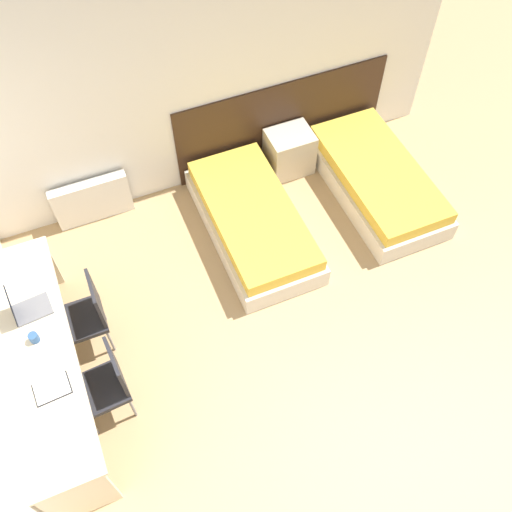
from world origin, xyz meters
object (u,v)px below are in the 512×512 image
object	(u,v)px
chair_near_laptop	(87,313)
laptop	(25,308)
chair_near_notebook	(107,382)
bed_near_door	(377,180)
nightstand	(289,152)
bed_near_window	(253,221)

from	to	relation	value
chair_near_laptop	laptop	bearing A→B (deg)	175.13
chair_near_notebook	laptop	size ratio (longest dim) A/B	2.70
bed_near_door	chair_near_notebook	xyz separation A→B (m)	(-3.46, -1.34, 0.30)
nightstand	chair_near_laptop	bearing A→B (deg)	-153.17
bed_near_door	chair_near_laptop	xyz separation A→B (m)	(-3.46, -0.62, 0.30)
bed_near_window	chair_near_notebook	world-z (taller)	chair_near_notebook
laptop	bed_near_door	bearing A→B (deg)	3.02
bed_near_door	laptop	distance (m)	4.00
nightstand	chair_near_notebook	world-z (taller)	chair_near_notebook
bed_near_door	nightstand	bearing A→B (deg)	136.37
nightstand	chair_near_notebook	xyz separation A→B (m)	(-2.69, -2.08, 0.22)
bed_near_window	chair_near_laptop	size ratio (longest dim) A/B	2.09
bed_near_window	chair_near_notebook	distance (m)	2.35
bed_near_door	laptop	world-z (taller)	laptop
bed_near_window	bed_near_door	distance (m)	1.55
bed_near_window	nightstand	world-z (taller)	nightstand
nightstand	laptop	bearing A→B (deg)	-157.23
nightstand	chair_near_laptop	world-z (taller)	chair_near_laptop
nightstand	laptop	xyz separation A→B (m)	(-3.13, -1.31, 0.55)
bed_near_window	laptop	xyz separation A→B (m)	(-2.36, -0.58, 0.63)
bed_near_door	nightstand	xyz separation A→B (m)	(-0.78, 0.74, 0.08)
chair_near_notebook	chair_near_laptop	bearing A→B (deg)	86.02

